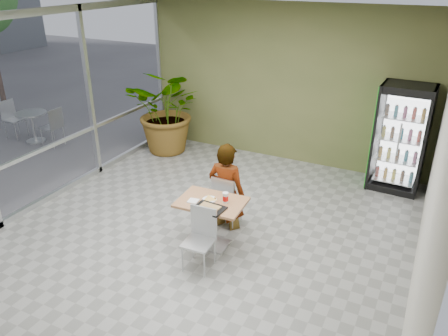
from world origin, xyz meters
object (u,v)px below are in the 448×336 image
at_px(soda_cup, 226,198).
at_px(potted_plant, 169,111).
at_px(dining_table, 212,214).
at_px(seated_woman, 227,194).
at_px(chair_far, 225,197).
at_px(chair_near, 201,233).
at_px(cafeteria_tray, 209,208).
at_px(beverage_fridge, 400,138).

height_order(soda_cup, potted_plant, potted_plant).
bearing_deg(dining_table, seated_woman, 96.25).
height_order(chair_far, seated_woman, seated_woman).
relative_size(chair_near, seated_woman, 0.51).
height_order(chair_near, seated_woman, seated_woman).
distance_m(cafeteria_tray, potted_plant, 4.04).
distance_m(seated_woman, potted_plant, 3.35).
bearing_deg(soda_cup, potted_plant, 134.67).
height_order(seated_woman, potted_plant, potted_plant).
height_order(chair_far, soda_cup, soda_cup).
relative_size(dining_table, cafeteria_tray, 2.35).
relative_size(chair_far, cafeteria_tray, 2.06).
xyz_separation_m(chair_near, potted_plant, (-2.64, 3.30, 0.44)).
distance_m(dining_table, seated_woman, 0.63).
bearing_deg(soda_cup, beverage_fridge, 58.15).
height_order(chair_near, beverage_fridge, beverage_fridge).
bearing_deg(potted_plant, cafeteria_tray, -49.24).
bearing_deg(beverage_fridge, chair_near, -116.61).
bearing_deg(cafeteria_tray, dining_table, 110.66).
bearing_deg(beverage_fridge, soda_cup, -119.14).
bearing_deg(soda_cup, chair_near, -101.59).
bearing_deg(soda_cup, chair_far, 116.74).
bearing_deg(cafeteria_tray, chair_far, 100.68).
xyz_separation_m(chair_near, seated_woman, (-0.16, 1.09, 0.04)).
bearing_deg(beverage_fridge, chair_far, -127.56).
xyz_separation_m(dining_table, cafeteria_tray, (0.08, -0.22, 0.23)).
bearing_deg(soda_cup, dining_table, -163.26).
bearing_deg(dining_table, beverage_fridge, 56.14).
xyz_separation_m(seated_woman, soda_cup, (0.26, -0.57, 0.28)).
xyz_separation_m(chair_far, cafeteria_tray, (0.15, -0.80, 0.25)).
relative_size(chair_near, beverage_fridge, 0.44).
relative_size(soda_cup, beverage_fridge, 0.08).
height_order(dining_table, potted_plant, potted_plant).
height_order(soda_cup, cafeteria_tray, soda_cup).
height_order(seated_woman, soda_cup, seated_woman).
bearing_deg(chair_near, chair_far, 94.85).
bearing_deg(seated_woman, soda_cup, 115.36).
bearing_deg(seated_woman, chair_near, 98.50).
xyz_separation_m(chair_near, cafeteria_tray, (-0.01, 0.25, 0.25)).
distance_m(dining_table, soda_cup, 0.35).
bearing_deg(potted_plant, seated_woman, -41.71).
bearing_deg(potted_plant, dining_table, -48.04).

